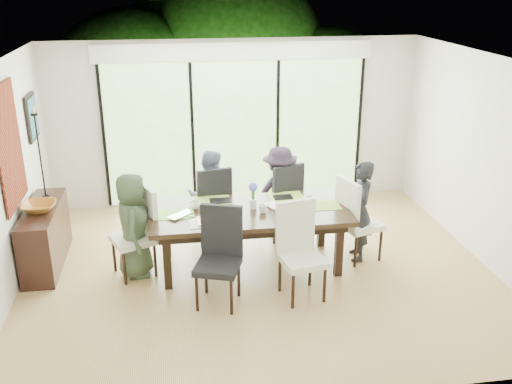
{
  "coord_description": "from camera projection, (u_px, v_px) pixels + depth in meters",
  "views": [
    {
      "loc": [
        -1.04,
        -6.53,
        3.66
      ],
      "look_at": [
        0.0,
        0.25,
        1.0
      ],
      "focal_mm": 40.0,
      "sensor_mm": 36.0,
      "label": 1
    }
  ],
  "objects": [
    {
      "name": "hyacinth_blooms",
      "position": [
        253.0,
        187.0,
        7.27
      ],
      "size": [
        0.12,
        0.12,
        0.12
      ],
      "primitive_type": "sphere",
      "color": "#5267CE",
      "rests_on": "table_top"
    },
    {
      "name": "foliage_right",
      "position": [
        325.0,
        94.0,
        11.95
      ],
      "size": [
        2.8,
        2.8,
        2.8
      ],
      "primitive_type": "sphere",
      "color": "#14380F",
      "rests_on": "ground"
    },
    {
      "name": "vase",
      "position": [
        253.0,
        204.0,
        7.35
      ],
      "size": [
        0.09,
        0.09,
        0.13
      ],
      "primitive_type": "cylinder",
      "color": "silver",
      "rests_on": "table_top"
    },
    {
      "name": "table_leg_bl",
      "position": [
        167.0,
        232.0,
        7.72
      ],
      "size": [
        0.1,
        0.1,
        0.73
      ],
      "primitive_type": "cube",
      "color": "black",
      "rests_on": "floor"
    },
    {
      "name": "person_far_right",
      "position": [
        279.0,
        193.0,
        8.2
      ],
      "size": [
        0.68,
        0.47,
        1.37
      ],
      "primitive_type": "imported",
      "rotation": [
        0.0,
        0.0,
        3.25
      ],
      "color": "#271E2D",
      "rests_on": "floor"
    },
    {
      "name": "foliage_far",
      "position": [
        188.0,
        69.0,
        12.81
      ],
      "size": [
        3.6,
        3.6,
        3.6
      ],
      "primitive_type": "sphere",
      "color": "#14380F",
      "rests_on": "ground"
    },
    {
      "name": "wall_front",
      "position": [
        307.0,
        272.0,
        4.69
      ],
      "size": [
        6.0,
        0.02,
        2.7
      ],
      "primitive_type": "cube",
      "color": "silver",
      "rests_on": "floor"
    },
    {
      "name": "placemat_far_l",
      "position": [
        212.0,
        200.0,
        7.62
      ],
      "size": [
        0.47,
        0.34,
        0.01
      ],
      "primitive_type": "cube",
      "color": "#86B03E",
      "rests_on": "table_top"
    },
    {
      "name": "chair_left_end",
      "position": [
        132.0,
        233.0,
        7.19
      ],
      "size": [
        0.64,
        0.64,
        1.17
      ],
      "primitive_type": null,
      "rotation": [
        0.0,
        0.0,
        -1.18
      ],
      "color": "white",
      "rests_on": "floor"
    },
    {
      "name": "tablet_far_r",
      "position": [
        283.0,
        197.0,
        7.71
      ],
      "size": [
        0.26,
        0.18,
        0.01
      ],
      "primitive_type": "cube",
      "color": "black",
      "rests_on": "table_top"
    },
    {
      "name": "sideboard",
      "position": [
        45.0,
        236.0,
        7.5
      ],
      "size": [
        0.41,
        1.44,
        0.81
      ],
      "primitive_type": "cube",
      "color": "black",
      "rests_on": "floor"
    },
    {
      "name": "placemat_paper",
      "position": [
        209.0,
        222.0,
        6.97
      ],
      "size": [
        0.47,
        0.34,
        0.01
      ],
      "primitive_type": "cube",
      "color": "white",
      "rests_on": "table_top"
    },
    {
      "name": "rail_top",
      "position": [
        225.0,
        142.0,
        11.16
      ],
      "size": [
        6.0,
        0.08,
        0.06
      ],
      "primitive_type": "cube",
      "color": "brown",
      "rests_on": "deck"
    },
    {
      "name": "hyacinth_stems",
      "position": [
        253.0,
        195.0,
        7.3
      ],
      "size": [
        0.04,
        0.04,
        0.17
      ],
      "primitive_type": "cylinder",
      "color": "#337226",
      "rests_on": "table_top"
    },
    {
      "name": "platter_snacks",
      "position": [
        209.0,
        219.0,
        6.95
      ],
      "size": [
        0.21,
        0.21,
        0.01
      ],
      "primitive_type": "cube",
      "color": "orange",
      "rests_on": "table_top"
    },
    {
      "name": "table_leg_fl",
      "position": [
        167.0,
        261.0,
        6.93
      ],
      "size": [
        0.1,
        0.1,
        0.73
      ],
      "primitive_type": "cube",
      "color": "black",
      "rests_on": "floor"
    },
    {
      "name": "candle",
      "position": [
        34.0,
        110.0,
        7.25
      ],
      "size": [
        0.03,
        0.03,
        0.09
      ],
      "primitive_type": "cylinder",
      "color": "silver",
      "rests_on": "sideboard"
    },
    {
      "name": "art_canvas",
      "position": [
        33.0,
        117.0,
        8.01
      ],
      "size": [
        0.01,
        0.45,
        0.55
      ],
      "primitive_type": "cube",
      "color": "#1B4757",
      "rests_on": "wall_left"
    },
    {
      "name": "chair_right_end",
      "position": [
        361.0,
        218.0,
        7.61
      ],
      "size": [
        0.61,
        0.61,
        1.17
      ],
      "primitive_type": null,
      "rotation": [
        0.0,
        0.0,
        1.87
      ],
      "color": "white",
      "rests_on": "floor"
    },
    {
      "name": "cup_c",
      "position": [
        309.0,
        200.0,
        7.51
      ],
      "size": [
        0.16,
        0.16,
        0.1
      ],
      "primitive_type": "imported",
      "rotation": [
        0.0,
        0.0,
        3.37
      ],
      "color": "white",
      "rests_on": "table_top"
    },
    {
      "name": "table_top",
      "position": [
        250.0,
        212.0,
        7.33
      ],
      "size": [
        2.55,
        1.17,
        0.06
      ],
      "primitive_type": "cube",
      "color": "black",
      "rests_on": "floor"
    },
    {
      "name": "bowl",
      "position": [
        39.0,
        207.0,
        7.25
      ],
      "size": [
        0.43,
        0.43,
        0.1
      ],
      "primitive_type": "imported",
      "color": "#9B6021",
      "rests_on": "sideboard"
    },
    {
      "name": "candlestick_pan",
      "position": [
        34.0,
        114.0,
        7.27
      ],
      "size": [
        0.09,
        0.09,
        0.03
      ],
      "primitive_type": "cylinder",
      "color": "black",
      "rests_on": "sideboard"
    },
    {
      "name": "table_leg_br",
      "position": [
        321.0,
        222.0,
        8.03
      ],
      "size": [
        0.1,
        0.1,
        0.73
      ],
      "primitive_type": "cube",
      "color": "black",
      "rests_on": "floor"
    },
    {
      "name": "blinds_header",
      "position": [
        234.0,
        51.0,
        8.85
      ],
      "size": [
        4.4,
        0.06,
        0.28
      ],
      "primitive_type": "cube",
      "color": "white",
      "rests_on": "wall_back"
    },
    {
      "name": "wall_right",
      "position": [
        487.0,
        161.0,
        7.43
      ],
      "size": [
        0.02,
        5.0,
        2.7
      ],
      "primitive_type": "cube",
      "color": "beige",
      "rests_on": "floor"
    },
    {
      "name": "platter_base",
      "position": [
        209.0,
        221.0,
        6.96
      ],
      "size": [
        0.28,
        0.28,
        0.03
      ],
      "primitive_type": "cube",
      "color": "white",
      "rests_on": "table_top"
    },
    {
      "name": "chair_near_left",
      "position": [
        218.0,
        259.0,
        6.52
      ],
      "size": [
        0.62,
        0.62,
        1.17
      ],
      "primitive_type": null,
      "rotation": [
        0.0,
        0.0,
        -0.33
      ],
      "color": "black",
      "rests_on": "floor"
    },
    {
      "name": "cup_b",
      "position": [
        263.0,
        209.0,
        7.23
      ],
      "size": [
        0.12,
        0.12,
        0.1
      ],
      "primitive_type": "imported",
      "rotation": [
        0.0,
        0.0,
        1.67
      ],
      "color": "white",
      "rests_on": "table_top"
    },
    {
      "name": "placemat_right",
      "position": [
        322.0,
        206.0,
        7.45
      ],
      "size": [
        0.47,
        0.34,
        0.01
      ],
      "primitive_type": "cube",
      "color": "#85A53B",
      "rests_on": "table_top"
    },
    {
      "name": "cup_a",
      "position": [
        194.0,
        205.0,
        7.34
      ],
      "size": [
        0.16,
        0.16,
        0.1
      ],
      "primitive_type": "imported",
      "rotation": [
        0.0,
        0.0,
        0.21
      ],
      "color": "white",
      "rests_on": "table_top"
    },
    {
      "name": "book",
      "position": [
        268.0,
        207.0,
        7.4
      ],
      "size": [
        0.25,
        0.29,
        0.02
      ],
      "primitive_type": "imported",
      "rotation": [
        0.0,
        0.0,
        0.4
      ],
      "color": "white",
      "rests_on": "table_top"
    },
    {
      "name": "tapestry",
      "position": [
        9.0,
        147.0,
        6.82
      ],
      "size": [
        0.02,
        1.0,
        1.5
      ],
      "primitive_type": "cube",
      "color": "maroon",
      "rests_on": "wall_left"
    },
    {
      "name": "papers",
      "position": [
        304.0,
        208.0,
        7.37
      ],
      "size": [
        0.32,
        0.23,
        0.0
      ],
      "primitive_type": "cube",
      "color": "white",
      "rests_on": "table_top"
    },
    {
      "name": "table_leg_fr",
      "position": [
        339.0,
        249.0,
        7.23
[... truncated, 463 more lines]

